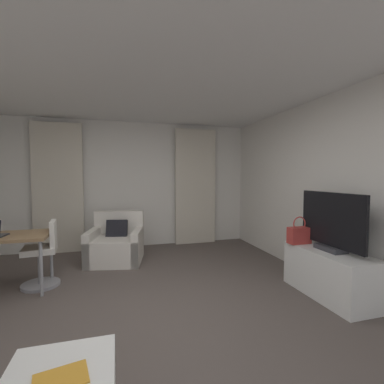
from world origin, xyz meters
TOP-DOWN VIEW (x-y plane):
  - ground_plane at (0.00, 0.00)m, footprint 12.00×12.00m
  - wall_window at (0.00, 3.03)m, footprint 5.12×0.06m
  - wall_right at (2.53, 0.00)m, footprint 0.06×6.12m
  - ceiling at (0.00, 0.00)m, footprint 5.12×6.12m
  - curtain_left_panel at (-1.38, 2.90)m, footprint 0.90×0.06m
  - curtain_right_panel at (1.38, 2.90)m, footprint 0.90×0.06m
  - armchair at (-0.32, 2.06)m, footprint 1.03×0.99m
  - desk_chair at (-1.27, 1.23)m, footprint 0.48×0.48m
  - magazine_open at (-0.61, -1.19)m, footprint 0.32×0.25m
  - tv_console at (2.22, -0.08)m, footprint 0.51×1.13m
  - tv_flatscreen at (2.22, -0.09)m, footprint 0.20×0.98m
  - handbag_primary at (2.08, 0.32)m, footprint 0.30×0.14m

SIDE VIEW (x-z plane):
  - ground_plane at x=0.00m, z-range 0.00..0.00m
  - armchair at x=-0.32m, z-range -0.14..0.70m
  - tv_console at x=2.22m, z-range 0.00..0.57m
  - magazine_open at x=-0.61m, z-range 0.37..0.38m
  - desk_chair at x=-1.27m, z-range -0.05..0.83m
  - handbag_primary at x=2.08m, z-range 0.51..0.88m
  - tv_flatscreen at x=2.22m, z-range 0.55..1.27m
  - curtain_left_panel at x=-1.38m, z-range 0.00..2.50m
  - curtain_right_panel at x=1.38m, z-range 0.00..2.50m
  - wall_window at x=0.00m, z-range 0.00..2.60m
  - wall_right at x=2.53m, z-range 0.00..2.60m
  - ceiling at x=0.00m, z-range 2.60..2.66m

